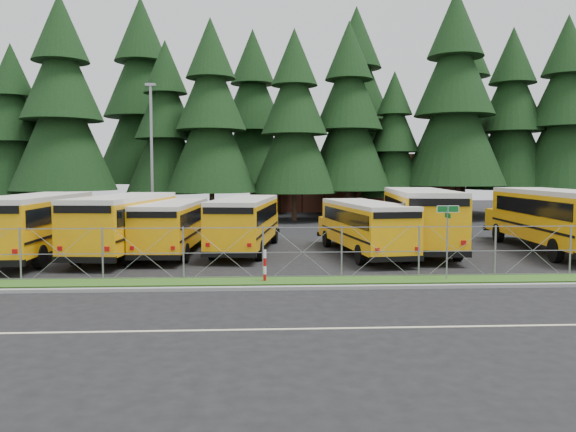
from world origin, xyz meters
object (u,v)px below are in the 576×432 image
object	(u,v)px
bus_2	(174,228)
bus_east	(551,221)
bus_1	(128,225)
bus_6	(419,220)
light_standard	(152,152)
striped_bollard	(265,266)
bus_3	(246,225)
bus_0	(39,226)
bus_5	(363,228)
street_sign	(448,226)

from	to	relation	value
bus_2	bus_east	distance (m)	19.02
bus_east	bus_2	bearing A→B (deg)	-176.37
bus_1	bus_2	xyz separation A→B (m)	(2.21, 0.33, -0.17)
bus_2	bus_6	xyz separation A→B (m)	(12.50, 0.66, 0.28)
bus_6	light_standard	distance (m)	19.39
bus_2	bus_6	size ratio (longest dim) A/B	0.82
striped_bollard	bus_3	bearing A→B (deg)	95.86
bus_0	bus_east	world-z (taller)	bus_east
bus_1	light_standard	bearing A→B (deg)	100.94
bus_5	striped_bollard	xyz separation A→B (m)	(-4.90, -6.64, -0.71)
bus_2	light_standard	size ratio (longest dim) A/B	0.98
bus_0	bus_6	distance (m)	18.74
bus_east	bus_0	bearing A→B (deg)	-173.77
bus_2	bus_3	size ratio (longest dim) A/B	0.95
bus_2	bus_6	distance (m)	12.52
bus_3	bus_5	xyz separation A→B (m)	(5.74, -1.64, -0.07)
bus_6	striped_bollard	distance (m)	11.60
bus_5	bus_6	bearing A→B (deg)	19.77
bus_1	bus_east	size ratio (longest dim) A/B	0.92
bus_0	bus_3	xyz separation A→B (m)	(9.72, 1.71, -0.12)
bus_3	striped_bollard	size ratio (longest dim) A/B	8.74
street_sign	striped_bollard	world-z (taller)	street_sign
bus_3	bus_6	bearing A→B (deg)	7.68
bus_5	bus_3	bearing A→B (deg)	157.23
bus_6	bus_1	bearing A→B (deg)	-168.54
bus_3	bus_east	bearing A→B (deg)	3.98
bus_1	light_standard	distance (m)	12.44
bus_6	street_sign	distance (m)	8.40
striped_bollard	bus_6	bearing A→B (deg)	45.50
bus_5	bus_2	bearing A→B (deg)	167.33
bus_1	bus_east	distance (m)	21.22
bus_0	striped_bollard	xyz separation A→B (m)	(10.57, -6.56, -0.90)
bus_0	street_sign	xyz separation A→B (m)	(17.35, -6.60, 0.54)
bus_2	bus_5	world-z (taller)	bus_5
bus_east	bus_6	bearing A→B (deg)	175.79
bus_1	striped_bollard	xyz separation A→B (m)	(6.62, -7.25, -0.87)
bus_3	light_standard	world-z (taller)	light_standard
bus_0	bus_2	bearing A→B (deg)	8.47
bus_3	light_standard	size ratio (longest dim) A/B	1.03
bus_2	striped_bollard	size ratio (longest dim) A/B	8.29
street_sign	bus_5	bearing A→B (deg)	105.78
bus_6	street_sign	size ratio (longest dim) A/B	4.30
bus_0	bus_5	size ratio (longest dim) A/B	1.14
bus_2	bus_5	distance (m)	9.35
bus_5	striped_bollard	size ratio (longest dim) A/B	8.32
bus_1	street_sign	xyz separation A→B (m)	(13.40, -7.29, 0.56)
bus_2	striped_bollard	world-z (taller)	bus_2
bus_2	bus_6	bearing A→B (deg)	5.95
street_sign	light_standard	size ratio (longest dim) A/B	0.28
bus_0	light_standard	bearing A→B (deg)	75.45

